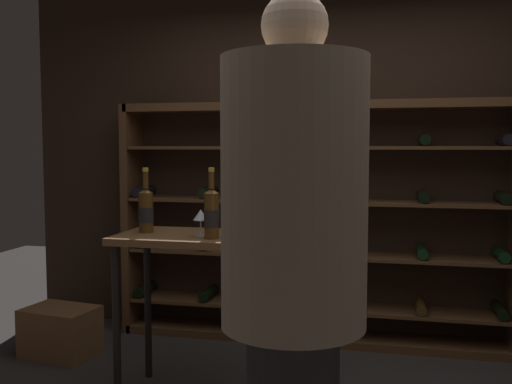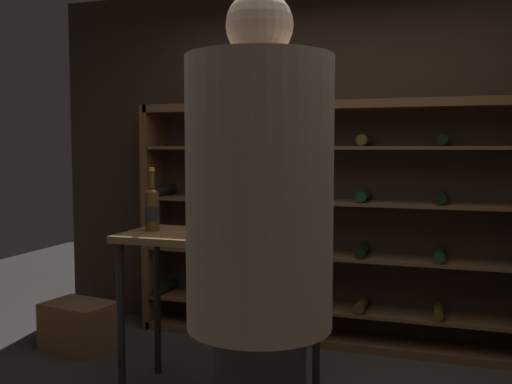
{
  "view_description": "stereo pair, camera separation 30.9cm",
  "coord_description": "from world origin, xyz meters",
  "px_view_note": "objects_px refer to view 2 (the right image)",
  "views": [
    {
      "loc": [
        0.44,
        -2.69,
        1.45
      ],
      "look_at": [
        -0.24,
        0.32,
        1.21
      ],
      "focal_mm": 40.33,
      "sensor_mm": 36.0,
      "label": 1
    },
    {
      "loc": [
        0.74,
        -2.61,
        1.45
      ],
      "look_at": [
        -0.24,
        0.32,
        1.21
      ],
      "focal_mm": 40.33,
      "sensor_mm": 36.0,
      "label": 2
    }
  ],
  "objects_px": {
    "wine_crate": "(79,326)",
    "wine_glass_stemmed_left": "(203,215)",
    "person_bystander_dark_jacket": "(259,258)",
    "wine_bottle_black_capsule": "(212,213)",
    "wine_rack": "(328,226)",
    "wine_bottle_green_slim": "(256,209)",
    "wine_glass_stemmed_center": "(288,224)",
    "wine_bottle_red_label": "(152,209)",
    "tasting_table": "(220,257)"
  },
  "relations": [
    {
      "from": "wine_crate",
      "to": "person_bystander_dark_jacket",
      "type": "bearing_deg",
      "value": -40.22
    },
    {
      "from": "tasting_table",
      "to": "wine_bottle_red_label",
      "type": "relative_size",
      "value": 3.02
    },
    {
      "from": "person_bystander_dark_jacket",
      "to": "wine_bottle_black_capsule",
      "type": "bearing_deg",
      "value": 92.11
    },
    {
      "from": "wine_bottle_red_label",
      "to": "wine_glass_stemmed_left",
      "type": "distance_m",
      "value": 0.36
    },
    {
      "from": "wine_bottle_green_slim",
      "to": "person_bystander_dark_jacket",
      "type": "bearing_deg",
      "value": -71.13
    },
    {
      "from": "wine_bottle_green_slim",
      "to": "wine_rack",
      "type": "bearing_deg",
      "value": 75.57
    },
    {
      "from": "wine_glass_stemmed_left",
      "to": "person_bystander_dark_jacket",
      "type": "bearing_deg",
      "value": -57.86
    },
    {
      "from": "tasting_table",
      "to": "wine_bottle_red_label",
      "type": "distance_m",
      "value": 0.5
    },
    {
      "from": "wine_bottle_red_label",
      "to": "wine_crate",
      "type": "bearing_deg",
      "value": 153.05
    },
    {
      "from": "wine_crate",
      "to": "wine_bottle_red_label",
      "type": "bearing_deg",
      "value": -26.95
    },
    {
      "from": "tasting_table",
      "to": "wine_bottle_green_slim",
      "type": "bearing_deg",
      "value": 48.97
    },
    {
      "from": "wine_rack",
      "to": "wine_bottle_red_label",
      "type": "xyz_separation_m",
      "value": [
        -0.83,
        -1.12,
        0.21
      ]
    },
    {
      "from": "wine_bottle_red_label",
      "to": "wine_bottle_green_slim",
      "type": "bearing_deg",
      "value": 17.48
    },
    {
      "from": "wine_rack",
      "to": "wine_bottle_green_slim",
      "type": "xyz_separation_m",
      "value": [
        -0.24,
        -0.94,
        0.21
      ]
    },
    {
      "from": "wine_bottle_black_capsule",
      "to": "wine_glass_stemmed_center",
      "type": "xyz_separation_m",
      "value": [
        0.44,
        -0.03,
        -0.04
      ]
    },
    {
      "from": "wine_glass_stemmed_left",
      "to": "wine_glass_stemmed_center",
      "type": "relative_size",
      "value": 1.08
    },
    {
      "from": "person_bystander_dark_jacket",
      "to": "wine_glass_stemmed_center",
      "type": "xyz_separation_m",
      "value": [
        -0.18,
        1.01,
        -0.02
      ]
    },
    {
      "from": "wine_crate",
      "to": "wine_glass_stemmed_left",
      "type": "xyz_separation_m",
      "value": [
        1.19,
        -0.48,
        0.9
      ]
    },
    {
      "from": "tasting_table",
      "to": "wine_crate",
      "type": "height_order",
      "value": "tasting_table"
    },
    {
      "from": "person_bystander_dark_jacket",
      "to": "wine_bottle_green_slim",
      "type": "bearing_deg",
      "value": 80.49
    },
    {
      "from": "wine_glass_stemmed_left",
      "to": "wine_glass_stemmed_center",
      "type": "xyz_separation_m",
      "value": [
        0.52,
        -0.11,
        -0.01
      ]
    },
    {
      "from": "wine_bottle_red_label",
      "to": "wine_bottle_green_slim",
      "type": "relative_size",
      "value": 1.05
    },
    {
      "from": "wine_bottle_black_capsule",
      "to": "wine_glass_stemmed_center",
      "type": "relative_size",
      "value": 2.78
    },
    {
      "from": "wine_glass_stemmed_left",
      "to": "wine_glass_stemmed_center",
      "type": "distance_m",
      "value": 0.53
    },
    {
      "from": "person_bystander_dark_jacket",
      "to": "wine_bottle_black_capsule",
      "type": "height_order",
      "value": "person_bystander_dark_jacket"
    },
    {
      "from": "wine_bottle_red_label",
      "to": "wine_glass_stemmed_left",
      "type": "xyz_separation_m",
      "value": [
        0.35,
        -0.06,
        -0.02
      ]
    },
    {
      "from": "wine_crate",
      "to": "wine_glass_stemmed_left",
      "type": "height_order",
      "value": "wine_glass_stemmed_left"
    },
    {
      "from": "person_bystander_dark_jacket",
      "to": "wine_bottle_green_slim",
      "type": "height_order",
      "value": "person_bystander_dark_jacket"
    },
    {
      "from": "wine_rack",
      "to": "wine_bottle_black_capsule",
      "type": "xyz_separation_m",
      "value": [
        -0.39,
        -1.25,
        0.22
      ]
    },
    {
      "from": "wine_bottle_black_capsule",
      "to": "wine_glass_stemmed_left",
      "type": "distance_m",
      "value": 0.12
    },
    {
      "from": "wine_crate",
      "to": "wine_bottle_green_slim",
      "type": "height_order",
      "value": "wine_bottle_green_slim"
    },
    {
      "from": "tasting_table",
      "to": "wine_crate",
      "type": "relative_size",
      "value": 2.37
    },
    {
      "from": "person_bystander_dark_jacket",
      "to": "wine_crate",
      "type": "distance_m",
      "value": 2.64
    },
    {
      "from": "wine_bottle_black_capsule",
      "to": "wine_bottle_red_label",
      "type": "distance_m",
      "value": 0.46
    },
    {
      "from": "tasting_table",
      "to": "wine_glass_stemmed_left",
      "type": "relative_size",
      "value": 7.64
    },
    {
      "from": "wine_rack",
      "to": "wine_bottle_black_capsule",
      "type": "bearing_deg",
      "value": -107.32
    },
    {
      "from": "wine_crate",
      "to": "wine_glass_stemmed_center",
      "type": "relative_size",
      "value": 3.48
    },
    {
      "from": "wine_crate",
      "to": "wine_bottle_green_slim",
      "type": "distance_m",
      "value": 1.71
    },
    {
      "from": "person_bystander_dark_jacket",
      "to": "wine_glass_stemmed_center",
      "type": "height_order",
      "value": "person_bystander_dark_jacket"
    },
    {
      "from": "wine_bottle_black_capsule",
      "to": "wine_bottle_red_label",
      "type": "xyz_separation_m",
      "value": [
        -0.44,
        0.13,
        -0.01
      ]
    },
    {
      "from": "wine_rack",
      "to": "wine_crate",
      "type": "xyz_separation_m",
      "value": [
        -1.67,
        -0.7,
        -0.71
      ]
    },
    {
      "from": "person_bystander_dark_jacket",
      "to": "wine_glass_stemmed_left",
      "type": "height_order",
      "value": "person_bystander_dark_jacket"
    },
    {
      "from": "person_bystander_dark_jacket",
      "to": "wine_bottle_red_label",
      "type": "relative_size",
      "value": 5.22
    },
    {
      "from": "wine_rack",
      "to": "wine_glass_stemmed_center",
      "type": "distance_m",
      "value": 1.3
    },
    {
      "from": "wine_rack",
      "to": "wine_bottle_green_slim",
      "type": "bearing_deg",
      "value": -104.43
    },
    {
      "from": "wine_bottle_green_slim",
      "to": "wine_glass_stemmed_center",
      "type": "relative_size",
      "value": 2.6
    },
    {
      "from": "wine_crate",
      "to": "wine_bottle_black_capsule",
      "type": "distance_m",
      "value": 1.67
    },
    {
      "from": "wine_bottle_green_slim",
      "to": "wine_bottle_red_label",
      "type": "bearing_deg",
      "value": -162.52
    },
    {
      "from": "person_bystander_dark_jacket",
      "to": "wine_glass_stemmed_left",
      "type": "bearing_deg",
      "value": 93.76
    },
    {
      "from": "wine_rack",
      "to": "wine_glass_stemmed_left",
      "type": "height_order",
      "value": "wine_rack"
    }
  ]
}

